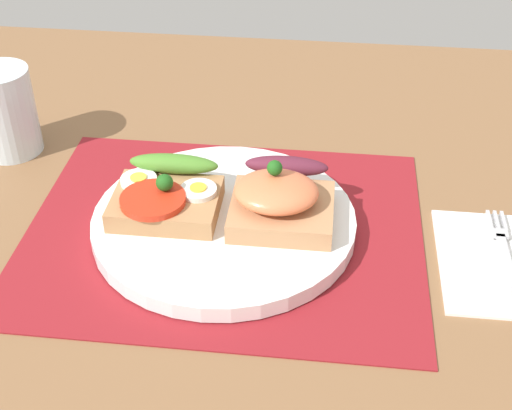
# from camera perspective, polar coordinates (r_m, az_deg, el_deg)

# --- Properties ---
(ground_plane) EXTENTS (1.20, 0.90, 0.03)m
(ground_plane) POSITION_cam_1_polar(r_m,az_deg,el_deg) (0.69, -2.47, -3.14)
(ground_plane) COLOR brown
(placemat) EXTENTS (0.37, 0.30, 0.00)m
(placemat) POSITION_cam_1_polar(r_m,az_deg,el_deg) (0.68, -2.51, -2.00)
(placemat) COLOR maroon
(placemat) RESTS_ON ground_plane
(plate) EXTENTS (0.25, 0.25, 0.02)m
(plate) POSITION_cam_1_polar(r_m,az_deg,el_deg) (0.67, -2.53, -1.39)
(plate) COLOR white
(plate) RESTS_ON placemat
(sandwich_egg_tomato) EXTENTS (0.10, 0.09, 0.04)m
(sandwich_egg_tomato) POSITION_cam_1_polar(r_m,az_deg,el_deg) (0.67, -7.13, 0.68)
(sandwich_egg_tomato) COLOR #AC7B4E
(sandwich_egg_tomato) RESTS_ON plate
(sandwich_salmon) EXTENTS (0.09, 0.10, 0.06)m
(sandwich_salmon) POSITION_cam_1_polar(r_m,az_deg,el_deg) (0.66, 1.91, 0.57)
(sandwich_salmon) COLOR tan
(sandwich_salmon) RESTS_ON plate
(fork) EXTENTS (0.02, 0.14, 0.00)m
(fork) POSITION_cam_1_polar(r_m,az_deg,el_deg) (0.68, 19.10, -3.89)
(fork) COLOR #B7B7BC
(fork) RESTS_ON napkin
(drinking_glass) EXTENTS (0.07, 0.07, 0.10)m
(drinking_glass) POSITION_cam_1_polar(r_m,az_deg,el_deg) (0.82, -19.22, 6.99)
(drinking_glass) COLOR silver
(drinking_glass) RESTS_ON ground_plane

